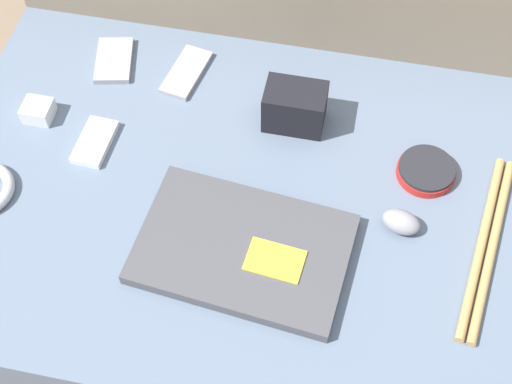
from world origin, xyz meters
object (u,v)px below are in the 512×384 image
object	(u,v)px
speaker_puck	(426,171)
charger_brick	(38,111)
phone_small	(186,72)
computer_mouse	(401,222)
camera_pouch	(295,107)
phone_silver	(95,142)
laptop	(242,249)
phone_black	(114,60)

from	to	relation	value
speaker_puck	charger_brick	world-z (taller)	charger_brick
phone_small	computer_mouse	bearing A→B (deg)	-20.58
camera_pouch	computer_mouse	bearing A→B (deg)	-41.73
phone_silver	computer_mouse	bearing A→B (deg)	-3.63
camera_pouch	charger_brick	bearing A→B (deg)	-170.05
laptop	camera_pouch	world-z (taller)	camera_pouch
phone_silver	charger_brick	world-z (taller)	charger_brick
laptop	phone_black	xyz separation A→B (m)	(-0.33, 0.36, -0.01)
speaker_puck	camera_pouch	distance (m)	0.25
phone_black	speaker_puck	bearing A→B (deg)	-25.76
speaker_puck	phone_black	distance (m)	0.62
phone_silver	phone_small	world-z (taller)	phone_silver
laptop	phone_silver	xyz separation A→B (m)	(-0.30, 0.16, -0.01)
computer_mouse	phone_black	bearing A→B (deg)	168.75
speaker_puck	camera_pouch	world-z (taller)	camera_pouch
laptop	camera_pouch	distance (m)	0.29
laptop	phone_silver	world-z (taller)	laptop
phone_small	laptop	bearing A→B (deg)	-52.04
camera_pouch	charger_brick	world-z (taller)	camera_pouch
speaker_puck	phone_small	bearing A→B (deg)	162.84
phone_black	camera_pouch	bearing A→B (deg)	-23.91
charger_brick	camera_pouch	bearing A→B (deg)	9.95
laptop	computer_mouse	size ratio (longest dim) A/B	4.98
phone_silver	charger_brick	bearing A→B (deg)	164.30
computer_mouse	phone_black	distance (m)	0.63
phone_silver	phone_small	xyz separation A→B (m)	(0.12, 0.19, -0.00)
phone_silver	camera_pouch	world-z (taller)	camera_pouch
charger_brick	laptop	bearing A→B (deg)	-25.56
charger_brick	phone_small	bearing A→B (deg)	32.85
phone_black	computer_mouse	bearing A→B (deg)	-36.81
phone_small	charger_brick	distance (m)	0.28
charger_brick	speaker_puck	bearing A→B (deg)	0.82
camera_pouch	speaker_puck	bearing A→B (deg)	-16.12
laptop	phone_black	distance (m)	0.48
speaker_puck	phone_silver	world-z (taller)	speaker_puck
speaker_puck	phone_black	world-z (taller)	speaker_puck
phone_black	charger_brick	distance (m)	0.18
speaker_puck	camera_pouch	bearing A→B (deg)	163.88
phone_small	camera_pouch	bearing A→B (deg)	-7.76
computer_mouse	phone_small	distance (m)	0.50
computer_mouse	charger_brick	bearing A→B (deg)	-175.84
phone_black	camera_pouch	xyz separation A→B (m)	(0.36, -0.07, 0.04)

